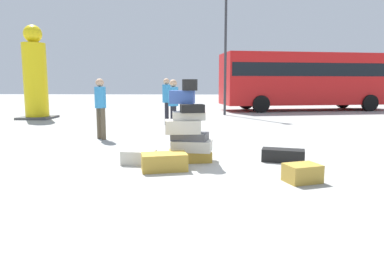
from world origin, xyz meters
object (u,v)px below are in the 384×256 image
at_px(suitcase_black_right_side, 283,155).
at_px(yellow_dummy_statue, 35,78).
at_px(suitcase_cream_foreground_near, 139,157).
at_px(suitcase_tan_behind_tower, 164,162).
at_px(person_bearded_onlooker, 173,102).
at_px(suitcase_tower, 188,131).
at_px(suitcase_tan_foreground_far, 302,173).
at_px(person_tourist_with_camera, 167,97).
at_px(lamp_post, 226,22).
at_px(parked_bus, 307,78).
at_px(person_passerby_in_red, 100,103).

bearing_deg(suitcase_black_right_side, yellow_dummy_statue, 153.24).
xyz_separation_m(suitcase_cream_foreground_near, suitcase_tan_behind_tower, (0.54, -0.44, 0.02)).
bearing_deg(person_bearded_onlooker, suitcase_tower, -10.83).
relative_size(suitcase_tan_foreground_far, person_bearded_onlooker, 0.32).
distance_m(suitcase_cream_foreground_near, yellow_dummy_statue, 10.16).
relative_size(person_tourist_with_camera, yellow_dummy_statue, 0.43).
bearing_deg(person_bearded_onlooker, yellow_dummy_statue, -145.13).
relative_size(suitcase_cream_foreground_near, lamp_post, 0.09).
bearing_deg(suitcase_cream_foreground_near, parked_bus, 68.05).
bearing_deg(suitcase_tan_behind_tower, suitcase_tan_foreground_far, -29.07).
xyz_separation_m(suitcase_black_right_side, yellow_dummy_statue, (-8.77, 7.73, 1.63)).
xyz_separation_m(person_bearded_onlooker, person_passerby_in_red, (-1.89, -0.94, 0.01)).
xyz_separation_m(person_passerby_in_red, yellow_dummy_statue, (-4.42, 5.22, 0.77)).
bearing_deg(suitcase_tower, yellow_dummy_statue, 131.78).
bearing_deg(lamp_post, suitcase_black_right_side, -86.64).
bearing_deg(person_bearded_onlooker, suitcase_cream_foreground_near, -25.61).
xyz_separation_m(suitcase_tower, suitcase_black_right_side, (1.84, 0.02, -0.47)).
bearing_deg(person_bearded_onlooker, person_passerby_in_red, -84.48).
xyz_separation_m(suitcase_tower, parked_bus, (6.05, 12.97, 1.24)).
distance_m(person_passerby_in_red, parked_bus, 13.53).
relative_size(person_bearded_onlooker, parked_bus, 0.16).
bearing_deg(suitcase_cream_foreground_near, person_bearded_onlooker, 91.14).
bearing_deg(suitcase_black_right_side, parked_bus, 86.66).
bearing_deg(person_passerby_in_red, lamp_post, 102.77).
relative_size(suitcase_tan_foreground_far, suitcase_tan_behind_tower, 0.66).
xyz_separation_m(person_bearded_onlooker, yellow_dummy_statue, (-6.31, 4.28, 0.78)).
bearing_deg(suitcase_tan_behind_tower, person_bearded_onlooker, 79.61).
relative_size(person_tourist_with_camera, person_passerby_in_red, 1.03).
relative_size(suitcase_tower, suitcase_black_right_side, 2.00).
relative_size(person_bearded_onlooker, yellow_dummy_statue, 0.41).
bearing_deg(person_tourist_with_camera, suitcase_black_right_side, 13.69).
xyz_separation_m(suitcase_tan_foreground_far, suitcase_black_right_side, (0.01, 1.36, -0.02)).
bearing_deg(person_tourist_with_camera, person_passerby_in_red, -38.54).
height_order(person_bearded_onlooker, parked_bus, parked_bus).
bearing_deg(suitcase_cream_foreground_near, suitcase_tan_foreground_far, -15.14).
distance_m(suitcase_black_right_side, yellow_dummy_statue, 11.81).
bearing_deg(parked_bus, person_passerby_in_red, -140.22).
bearing_deg(person_tourist_with_camera, suitcase_cream_foreground_near, -12.32).
relative_size(person_passerby_in_red, parked_bus, 0.17).
height_order(suitcase_black_right_side, person_tourist_with_camera, person_tourist_with_camera).
xyz_separation_m(suitcase_tan_foreground_far, parked_bus, (4.22, 14.31, 1.69)).
distance_m(suitcase_black_right_side, suitcase_tan_behind_tower, 2.35).
relative_size(suitcase_tower, suitcase_tan_foreground_far, 3.08).
bearing_deg(lamp_post, person_passerby_in_red, -117.44).
distance_m(suitcase_tan_foreground_far, yellow_dummy_statue, 12.73).
xyz_separation_m(suitcase_cream_foreground_near, person_tourist_with_camera, (-0.14, 5.92, 0.88)).
xyz_separation_m(suitcase_tower, person_bearded_onlooker, (-0.62, 3.47, 0.39)).
distance_m(person_bearded_onlooker, person_passerby_in_red, 2.11).
distance_m(suitcase_black_right_side, person_bearded_onlooker, 4.32).
bearing_deg(suitcase_tan_foreground_far, person_tourist_with_camera, 92.26).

